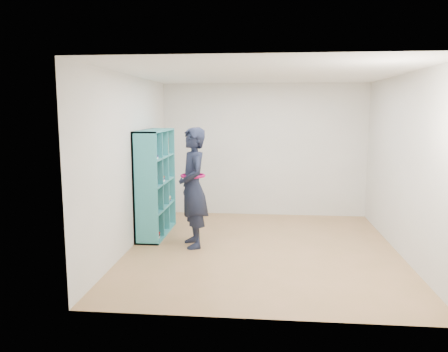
# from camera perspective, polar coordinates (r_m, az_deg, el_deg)

# --- Properties ---
(floor) EXTENTS (4.50, 4.50, 0.00)m
(floor) POSITION_cam_1_polar(r_m,az_deg,el_deg) (6.72, 5.01, -9.49)
(floor) COLOR #9A7746
(floor) RESTS_ON ground
(ceiling) EXTENTS (4.50, 4.50, 0.00)m
(ceiling) POSITION_cam_1_polar(r_m,az_deg,el_deg) (6.41, 5.32, 13.20)
(ceiling) COLOR white
(ceiling) RESTS_ON wall_back
(wall_left) EXTENTS (0.02, 4.50, 2.60)m
(wall_left) POSITION_cam_1_polar(r_m,az_deg,el_deg) (6.75, -12.09, 1.75)
(wall_left) COLOR beige
(wall_left) RESTS_ON floor
(wall_right) EXTENTS (0.02, 4.50, 2.60)m
(wall_right) POSITION_cam_1_polar(r_m,az_deg,el_deg) (6.73, 22.45, 1.27)
(wall_right) COLOR beige
(wall_right) RESTS_ON floor
(wall_back) EXTENTS (4.00, 0.02, 2.60)m
(wall_back) POSITION_cam_1_polar(r_m,az_deg,el_deg) (8.67, 5.25, 3.39)
(wall_back) COLOR beige
(wall_back) RESTS_ON floor
(wall_front) EXTENTS (4.00, 0.02, 2.60)m
(wall_front) POSITION_cam_1_polar(r_m,az_deg,el_deg) (4.21, 4.96, -2.13)
(wall_front) COLOR beige
(wall_front) RESTS_ON floor
(bookshelf) EXTENTS (0.39, 1.32, 1.76)m
(bookshelf) POSITION_cam_1_polar(r_m,az_deg,el_deg) (7.40, -9.15, -1.08)
(bookshelf) COLOR teal
(bookshelf) RESTS_ON floor
(person) EXTENTS (0.65, 0.78, 1.83)m
(person) POSITION_cam_1_polar(r_m,az_deg,el_deg) (6.65, -4.06, -1.52)
(person) COLOR black
(person) RESTS_ON floor
(smartphone) EXTENTS (0.05, 0.09, 0.13)m
(smartphone) POSITION_cam_1_polar(r_m,az_deg,el_deg) (6.67, -5.54, -0.46)
(smartphone) COLOR silver
(smartphone) RESTS_ON person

